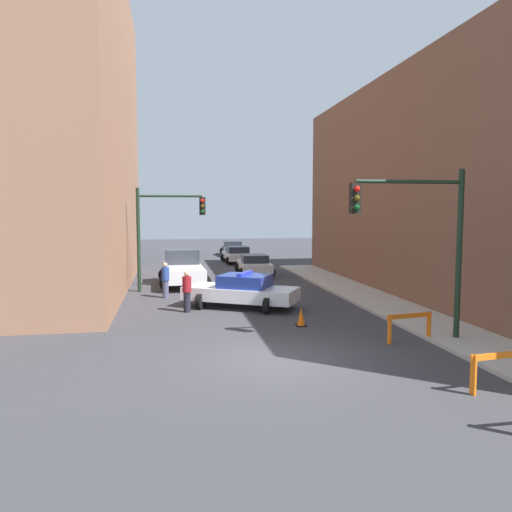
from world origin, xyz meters
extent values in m
plane|color=#38383D|center=(0.00, 0.00, 0.00)|extent=(120.00, 120.00, 0.00)
cube|color=#B2ADA3|center=(6.20, 0.00, 0.06)|extent=(2.40, 44.00, 0.12)
cylinder|color=black|center=(5.90, 0.92, 2.72)|extent=(0.18, 0.18, 5.20)
cylinder|color=black|center=(4.20, 0.92, 4.92)|extent=(3.40, 0.12, 0.12)
cube|color=black|center=(2.50, 0.92, 4.42)|extent=(0.30, 0.22, 0.90)
sphere|color=red|center=(2.50, 0.77, 4.69)|extent=(0.18, 0.18, 0.18)
sphere|color=#4C3D0C|center=(2.50, 0.77, 4.42)|extent=(0.18, 0.18, 0.18)
sphere|color=#0C4219|center=(2.50, 0.77, 4.15)|extent=(0.18, 0.18, 0.18)
cylinder|color=black|center=(-4.40, 12.46, 2.60)|extent=(0.18, 0.18, 5.20)
cylinder|color=black|center=(-2.80, 12.46, 4.80)|extent=(3.20, 0.12, 0.12)
cube|color=black|center=(-1.20, 12.46, 4.30)|extent=(0.30, 0.22, 0.90)
sphere|color=red|center=(-1.20, 12.31, 4.57)|extent=(0.18, 0.18, 0.18)
sphere|color=#4C3D0C|center=(-1.20, 12.31, 4.30)|extent=(0.18, 0.18, 0.18)
sphere|color=#0C4219|center=(-1.20, 12.31, 4.03)|extent=(0.18, 0.18, 0.18)
cube|color=white|center=(0.03, 7.40, 0.60)|extent=(5.00, 3.91, 0.55)
cube|color=navy|center=(0.19, 7.31, 1.14)|extent=(2.52, 2.39, 0.52)
cylinder|color=black|center=(-1.66, 7.37, 0.33)|extent=(0.51, 0.68, 0.66)
cylinder|color=black|center=(-0.83, 8.85, 0.33)|extent=(0.51, 0.68, 0.66)
cylinder|color=black|center=(0.88, 5.94, 0.33)|extent=(0.51, 0.68, 0.66)
cylinder|color=black|center=(1.71, 7.43, 0.33)|extent=(0.51, 0.68, 0.66)
cube|color=#2633BF|center=(0.19, 7.31, 1.46)|extent=(0.85, 1.30, 0.12)
cube|color=silver|center=(-2.16, 14.16, 0.75)|extent=(2.19, 5.47, 0.70)
cube|color=#2D333D|center=(-2.20, 15.24, 1.50)|extent=(1.90, 1.79, 0.80)
cylinder|color=black|center=(-3.14, 15.80, 0.40)|extent=(0.81, 0.29, 0.80)
cylinder|color=black|center=(-1.30, 15.87, 0.40)|extent=(0.81, 0.29, 0.80)
cylinder|color=black|center=(-3.02, 12.45, 0.40)|extent=(0.81, 0.29, 0.80)
cylinder|color=black|center=(-1.18, 12.52, 0.40)|extent=(0.81, 0.29, 0.80)
cube|color=silver|center=(2.43, 18.00, 0.57)|extent=(1.99, 4.38, 0.52)
cube|color=#232833|center=(2.42, 17.83, 1.07)|extent=(1.66, 1.87, 0.48)
cylinder|color=black|center=(1.66, 19.37, 0.31)|extent=(0.63, 0.25, 0.62)
cylinder|color=black|center=(3.32, 19.30, 0.31)|extent=(0.63, 0.25, 0.62)
cylinder|color=black|center=(1.54, 16.70, 0.31)|extent=(0.63, 0.25, 0.62)
cylinder|color=black|center=(3.20, 16.63, 0.31)|extent=(0.63, 0.25, 0.62)
cube|color=silver|center=(2.35, 25.51, 0.57)|extent=(1.95, 4.36, 0.52)
cube|color=#232833|center=(2.35, 25.33, 1.07)|extent=(1.65, 1.86, 0.48)
cylinder|color=black|center=(1.47, 26.81, 0.31)|extent=(0.63, 0.24, 0.62)
cylinder|color=black|center=(3.13, 26.87, 0.31)|extent=(0.63, 0.24, 0.62)
cylinder|color=black|center=(1.57, 24.14, 0.31)|extent=(0.63, 0.24, 0.62)
cylinder|color=black|center=(3.22, 24.20, 0.31)|extent=(0.63, 0.24, 0.62)
cube|color=#474C51|center=(2.89, 32.50, 0.57)|extent=(2.04, 4.40, 0.52)
cube|color=#232833|center=(2.88, 32.33, 1.07)|extent=(1.69, 1.89, 0.48)
cylinder|color=black|center=(2.14, 33.88, 0.31)|extent=(0.63, 0.26, 0.62)
cylinder|color=black|center=(3.79, 33.78, 0.31)|extent=(0.63, 0.26, 0.62)
cylinder|color=black|center=(1.99, 31.21, 0.31)|extent=(0.63, 0.26, 0.62)
cylinder|color=black|center=(3.64, 31.12, 0.31)|extent=(0.63, 0.26, 0.62)
cylinder|color=black|center=(-2.23, 6.85, 0.41)|extent=(0.33, 0.33, 0.82)
cylinder|color=maroon|center=(-2.23, 6.85, 1.13)|extent=(0.42, 0.42, 0.62)
sphere|color=tan|center=(-2.23, 6.85, 1.55)|extent=(0.26, 0.26, 0.22)
cylinder|color=#474C66|center=(-3.09, 10.37, 0.41)|extent=(0.29, 0.29, 0.82)
cylinder|color=navy|center=(-3.09, 10.37, 1.13)|extent=(0.37, 0.37, 0.62)
sphere|color=tan|center=(-3.09, 10.37, 1.55)|extent=(0.23, 0.23, 0.22)
cube|color=orange|center=(4.36, -3.29, 0.83)|extent=(1.59, 0.24, 0.14)
cube|color=orange|center=(3.65, -3.37, 0.45)|extent=(0.07, 0.16, 0.90)
cube|color=orange|center=(4.38, 1.02, 0.83)|extent=(1.59, 0.31, 0.14)
cube|color=orange|center=(3.67, 0.91, 0.45)|extent=(0.07, 0.17, 0.90)
cube|color=orange|center=(5.10, 1.14, 0.45)|extent=(0.07, 0.17, 0.90)
cube|color=black|center=(1.65, 3.70, 0.02)|extent=(0.36, 0.36, 0.04)
cone|color=#F2600C|center=(1.65, 3.70, 0.35)|extent=(0.28, 0.28, 0.62)
camera|label=1|loc=(-2.91, -13.07, 4.04)|focal=35.00mm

